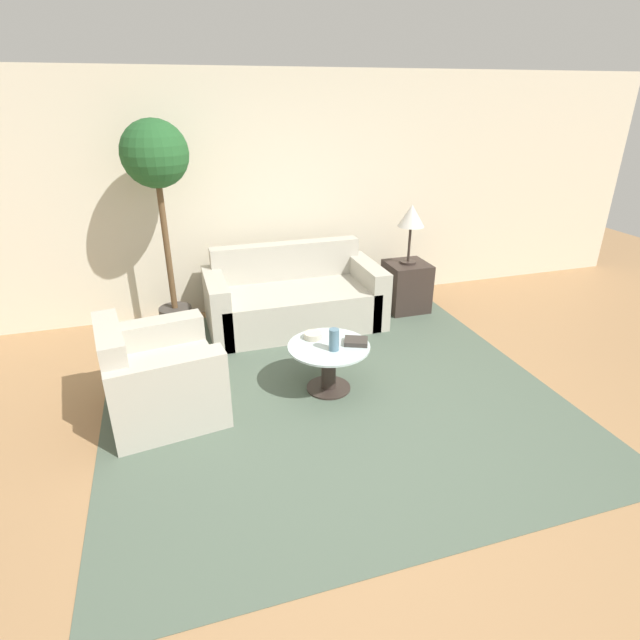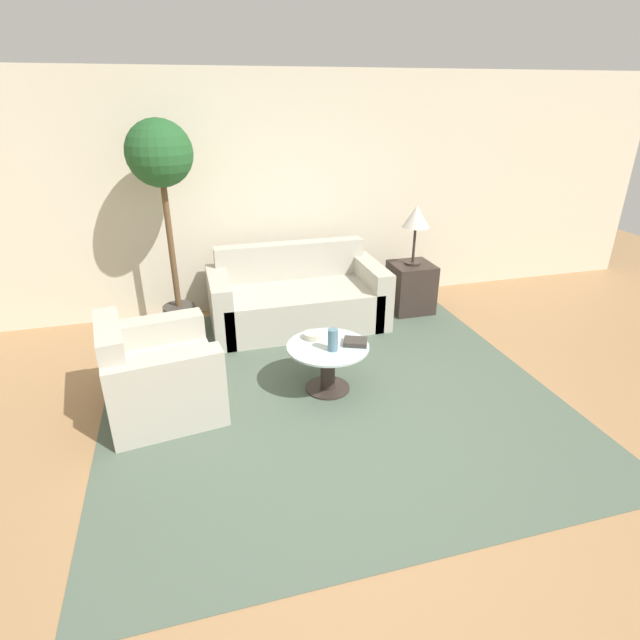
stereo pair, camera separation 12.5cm
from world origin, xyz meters
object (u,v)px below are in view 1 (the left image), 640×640
object	(u,v)px
coffee_table	(329,361)
potted_plant	(158,178)
sofa_main	(293,299)
bowl	(313,336)
armchair	(155,381)
vase	(334,340)
book_stack	(356,341)
table_lamp	(411,218)

from	to	relation	value
coffee_table	potted_plant	bearing A→B (deg)	128.13
sofa_main	bowl	world-z (taller)	sofa_main
sofa_main	coffee_table	size ratio (longest dim) A/B	2.69
sofa_main	potted_plant	distance (m)	1.84
armchair	sofa_main	bearing A→B (deg)	-55.74
potted_plant	coffee_table	bearing A→B (deg)	-51.87
sofa_main	vase	world-z (taller)	sofa_main
sofa_main	potted_plant	bearing A→B (deg)	175.31
book_stack	vase	bearing A→B (deg)	-142.90
vase	bowl	size ratio (longest dim) A/B	1.19
book_stack	armchair	bearing A→B (deg)	-160.57
coffee_table	book_stack	distance (m)	0.29
potted_plant	bowl	distance (m)	2.11
table_lamp	book_stack	distance (m)	1.98
table_lamp	sofa_main	bearing A→B (deg)	179.49
potted_plant	sofa_main	bearing A→B (deg)	-4.69
table_lamp	bowl	bearing A→B (deg)	-140.40
armchair	bowl	bearing A→B (deg)	-94.47
book_stack	potted_plant	bearing A→B (deg)	155.77
sofa_main	book_stack	distance (m)	1.48
coffee_table	bowl	xyz separation A→B (m)	(-0.09, 0.17, 0.18)
table_lamp	book_stack	size ratio (longest dim) A/B	2.78
sofa_main	armchair	size ratio (longest dim) A/B	1.81
sofa_main	book_stack	world-z (taller)	sofa_main
armchair	table_lamp	size ratio (longest dim) A/B	1.54
vase	book_stack	size ratio (longest dim) A/B	0.78
sofa_main	coffee_table	xyz separation A→B (m)	(-0.06, -1.43, -0.01)
coffee_table	potted_plant	xyz separation A→B (m)	(-1.20, 1.53, 1.35)
sofa_main	table_lamp	xyz separation A→B (m)	(1.36, -0.01, 0.81)
armchair	coffee_table	distance (m)	1.41
coffee_table	table_lamp	bearing A→B (deg)	44.88
bowl	vase	bearing A→B (deg)	-67.99
potted_plant	vase	world-z (taller)	potted_plant
vase	sofa_main	bearing A→B (deg)	88.47
armchair	table_lamp	distance (m)	3.23
potted_plant	bowl	xyz separation A→B (m)	(1.11, -1.36, -1.17)
sofa_main	table_lamp	bearing A→B (deg)	-0.51
coffee_table	bowl	distance (m)	0.26
table_lamp	potted_plant	xyz separation A→B (m)	(-2.62, 0.12, 0.53)
coffee_table	bowl	size ratio (longest dim) A/B	4.41
table_lamp	potted_plant	bearing A→B (deg)	177.48
armchair	coffee_table	bearing A→B (deg)	-101.45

